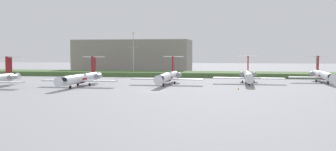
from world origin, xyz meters
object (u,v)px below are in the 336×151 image
at_px(regional_jet_second, 81,78).
at_px(regional_jet_fourth, 248,76).
at_px(safety_cone_mid_marker, 252,89).
at_px(regional_jet_fifth, 323,75).
at_px(safety_cone_front_marker, 238,89).
at_px(regional_jet_third, 168,77).
at_px(antenna_mast, 133,57).

xyz_separation_m(regional_jet_second, regional_jet_fourth, (49.85, 20.38, 0.00)).
distance_m(regional_jet_fourth, safety_cone_mid_marker, 22.52).
distance_m(regional_jet_fifth, safety_cone_front_marker, 42.11).
bearing_deg(safety_cone_front_marker, regional_jet_fourth, 82.03).
bearing_deg(regional_jet_third, regional_jet_second, -154.72).
bearing_deg(regional_jet_fifth, safety_cone_mid_marker, -128.39).
relative_size(regional_jet_second, regional_jet_third, 1.00).
bearing_deg(safety_cone_front_marker, safety_cone_mid_marker, 5.23).
height_order(regional_jet_fourth, safety_cone_front_marker, regional_jet_fourth).
bearing_deg(regional_jet_second, regional_jet_fifth, 21.07).
xyz_separation_m(regional_jet_fourth, safety_cone_front_marker, (-3.18, -22.75, -2.26)).
distance_m(regional_jet_third, antenna_mast, 56.78).
bearing_deg(regional_jet_fifth, regional_jet_third, -161.07).
distance_m(antenna_mast, safety_cone_front_marker, 80.38).
bearing_deg(regional_jet_second, regional_jet_fourth, 22.24).
relative_size(regional_jet_third, regional_jet_fourth, 1.00).
distance_m(antenna_mast, safety_cone_mid_marker, 82.37).
xyz_separation_m(regional_jet_fourth, regional_jet_fifth, (25.01, 8.45, 0.00)).
relative_size(regional_jet_fifth, antenna_mast, 1.61).
bearing_deg(safety_cone_front_marker, regional_jet_fifth, 47.90).
xyz_separation_m(regional_jet_second, regional_jet_fifth, (74.85, 28.83, 0.00)).
distance_m(regional_jet_third, safety_cone_front_marker, 26.31).
bearing_deg(regional_jet_second, regional_jet_third, 25.28).
bearing_deg(regional_jet_fourth, regional_jet_second, -157.76).
xyz_separation_m(regional_jet_second, regional_jet_third, (24.45, 11.55, 0.00)).
bearing_deg(regional_jet_third, safety_cone_mid_marker, -27.61).
distance_m(regional_jet_fourth, safety_cone_front_marker, 23.08).
bearing_deg(safety_cone_front_marker, regional_jet_third, 147.92).
relative_size(antenna_mast, safety_cone_mid_marker, 35.03).
relative_size(regional_jet_fourth, antenna_mast, 1.61).
distance_m(regional_jet_fifth, safety_cone_mid_marker, 39.43).
height_order(regional_jet_fourth, safety_cone_mid_marker, regional_jet_fourth).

